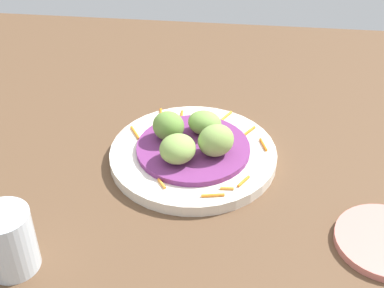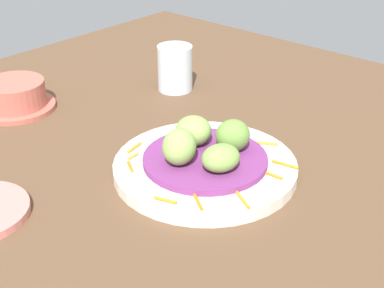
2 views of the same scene
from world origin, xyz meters
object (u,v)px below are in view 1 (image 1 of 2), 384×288
at_px(main_plate, 192,155).
at_px(guac_scoop_center, 178,149).
at_px(guac_scoop_left, 168,126).
at_px(water_glass, 8,241).
at_px(guac_scoop_right, 216,140).
at_px(guac_scoop_back, 205,123).

height_order(main_plate, guac_scoop_center, guac_scoop_center).
relative_size(guac_scoop_left, water_glass, 0.59).
distance_m(guac_scoop_center, guac_scoop_right, 0.06).
height_order(guac_scoop_left, guac_scoop_right, guac_scoop_right).
distance_m(guac_scoop_back, water_glass, 0.33).
relative_size(main_plate, guac_scoop_right, 4.71).
bearing_deg(main_plate, guac_scoop_right, -113.01).
height_order(main_plate, guac_scoop_back, guac_scoop_back).
xyz_separation_m(guac_scoop_left, water_glass, (-0.24, 0.15, -0.01)).
xyz_separation_m(guac_scoop_left, guac_scoop_right, (-0.03, -0.07, 0.00)).
height_order(guac_scoop_center, guac_scoop_right, guac_scoop_right).
bearing_deg(guac_scoop_center, guac_scoop_back, -23.01).
bearing_deg(main_plate, guac_scoop_center, 156.99).
distance_m(guac_scoop_right, water_glass, 0.30).
height_order(guac_scoop_left, guac_scoop_back, guac_scoop_left).
bearing_deg(guac_scoop_left, water_glass, 148.54).
distance_m(main_plate, guac_scoop_left, 0.05).
height_order(main_plate, water_glass, water_glass).
relative_size(guac_scoop_left, guac_scoop_right, 0.91).
distance_m(guac_scoop_right, guac_scoop_back, 0.06).
distance_m(guac_scoop_left, water_glass, 0.28).
bearing_deg(guac_scoop_back, guac_scoop_center, 156.99).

